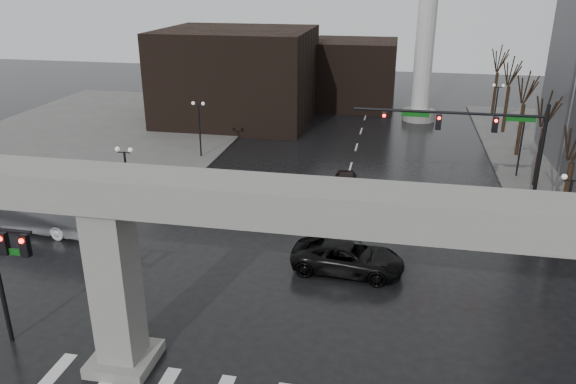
# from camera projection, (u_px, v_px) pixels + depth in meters

# --- Properties ---
(sidewalk_nw) EXTENTS (28.00, 36.00, 0.15)m
(sidewalk_nw) POSITION_uv_depth(u_px,v_px,m) (116.00, 127.00, 60.28)
(sidewalk_nw) COLOR #63605E
(sidewalk_nw) RESTS_ON ground
(elevated_guideway) EXTENTS (48.00, 2.60, 8.70)m
(elevated_guideway) POSITION_uv_depth(u_px,v_px,m) (320.00, 234.00, 19.95)
(elevated_guideway) COLOR gray
(elevated_guideway) RESTS_ON ground
(building_far_left) EXTENTS (16.00, 14.00, 10.00)m
(building_far_left) POSITION_uv_depth(u_px,v_px,m) (237.00, 76.00, 61.78)
(building_far_left) COLOR black
(building_far_left) RESTS_ON ground
(building_far_mid) EXTENTS (10.00, 10.00, 8.00)m
(building_far_mid) POSITION_uv_depth(u_px,v_px,m) (354.00, 74.00, 69.09)
(building_far_mid) COLOR black
(building_far_mid) RESTS_ON ground
(signal_mast_arm) EXTENTS (12.12, 0.43, 8.00)m
(signal_mast_arm) POSITION_uv_depth(u_px,v_px,m) (480.00, 135.00, 36.10)
(signal_mast_arm) COLOR black
(signal_mast_arm) RESTS_ON ground
(signal_left_pole) EXTENTS (2.30, 0.30, 6.00)m
(signal_left_pole) POSITION_uv_depth(u_px,v_px,m) (7.00, 262.00, 23.89)
(signal_left_pole) COLOR black
(signal_left_pole) RESTS_ON ground
(lamp_right_0) EXTENTS (1.22, 0.32, 5.11)m
(lamp_right_0) POSITION_uv_depth(u_px,v_px,m) (568.00, 202.00, 31.75)
(lamp_right_0) COLOR black
(lamp_right_0) RESTS_ON ground
(lamp_right_1) EXTENTS (1.22, 0.32, 5.11)m
(lamp_right_1) POSITION_uv_depth(u_px,v_px,m) (522.00, 136.00, 44.54)
(lamp_right_1) COLOR black
(lamp_right_1) RESTS_ON ground
(lamp_right_2) EXTENTS (1.22, 0.32, 5.11)m
(lamp_right_2) POSITION_uv_depth(u_px,v_px,m) (497.00, 100.00, 57.33)
(lamp_right_2) COLOR black
(lamp_right_2) RESTS_ON ground
(lamp_left_0) EXTENTS (1.22, 0.32, 5.11)m
(lamp_left_0) POSITION_uv_depth(u_px,v_px,m) (126.00, 171.00, 36.67)
(lamp_left_0) COLOR black
(lamp_left_0) RESTS_ON ground
(lamp_left_1) EXTENTS (1.22, 0.32, 5.11)m
(lamp_left_1) POSITION_uv_depth(u_px,v_px,m) (199.00, 120.00, 49.45)
(lamp_left_1) COLOR black
(lamp_left_1) RESTS_ON ground
(lamp_left_2) EXTENTS (1.22, 0.32, 5.11)m
(lamp_left_2) POSITION_uv_depth(u_px,v_px,m) (242.00, 90.00, 62.24)
(lamp_left_2) COLOR black
(lamp_left_2) RESTS_ON ground
(tree_right_0) EXTENTS (1.09, 1.58, 7.50)m
(tree_right_0) POSITION_uv_depth(u_px,v_px,m) (567.00, 189.00, 35.48)
(tree_right_0) COLOR black
(tree_right_0) RESTS_ON ground
(tree_right_1) EXTENTS (1.09, 1.61, 7.67)m
(tree_right_1) POSITION_uv_depth(u_px,v_px,m) (540.00, 152.00, 42.76)
(tree_right_1) COLOR black
(tree_right_1) RESTS_ON ground
(tree_right_2) EXTENTS (1.10, 1.63, 7.85)m
(tree_right_2) POSITION_uv_depth(u_px,v_px,m) (521.00, 125.00, 50.05)
(tree_right_2) COLOR black
(tree_right_2) RESTS_ON ground
(tree_right_3) EXTENTS (1.11, 1.66, 8.02)m
(tree_right_3) POSITION_uv_depth(u_px,v_px,m) (507.00, 105.00, 57.33)
(tree_right_3) COLOR black
(tree_right_3) RESTS_ON ground
(tree_right_4) EXTENTS (1.12, 1.69, 8.19)m
(tree_right_4) POSITION_uv_depth(u_px,v_px,m) (496.00, 89.00, 64.62)
(tree_right_4) COLOR black
(tree_right_4) RESTS_ON ground
(pickup_truck) EXTENTS (6.38, 3.27, 1.72)m
(pickup_truck) POSITION_uv_depth(u_px,v_px,m) (348.00, 257.00, 31.05)
(pickup_truck) COLOR black
(pickup_truck) RESTS_ON ground
(city_bus) EXTENTS (11.00, 3.87, 3.00)m
(city_bus) POSITION_uv_depth(u_px,v_px,m) (31.00, 206.00, 36.30)
(city_bus) COLOR silver
(city_bus) RESTS_ON ground
(far_car) EXTENTS (2.07, 4.59, 1.53)m
(far_car) POSITION_uv_depth(u_px,v_px,m) (345.00, 183.00, 42.27)
(far_car) COLOR black
(far_car) RESTS_ON ground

